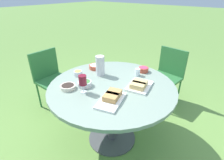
# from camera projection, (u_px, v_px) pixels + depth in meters

# --- Properties ---
(ground_plane) EXTENTS (40.00, 40.00, 0.00)m
(ground_plane) POSITION_uv_depth(u_px,v_px,m) (112.00, 138.00, 2.24)
(ground_plane) COLOR #668E42
(dining_table) EXTENTS (1.36, 1.36, 0.77)m
(dining_table) POSITION_uv_depth(u_px,v_px,m) (112.00, 94.00, 1.93)
(dining_table) COLOR #4C4C51
(dining_table) RESTS_ON ground_plane
(chair_near_right) EXTENTS (0.47, 0.48, 0.89)m
(chair_near_right) POSITION_uv_depth(u_px,v_px,m) (167.00, 73.00, 2.74)
(chair_near_right) COLOR #2D6B38
(chair_near_right) RESTS_ON ground_plane
(chair_far_back) EXTENTS (0.45, 0.43, 0.89)m
(chair_far_back) POSITION_uv_depth(u_px,v_px,m) (50.00, 75.00, 2.66)
(chair_far_back) COLOR #2D6B38
(chair_far_back) RESTS_ON ground_plane
(water_pitcher) EXTENTS (0.11, 0.10, 0.24)m
(water_pitcher) POSITION_uv_depth(u_px,v_px,m) (100.00, 66.00, 2.04)
(water_pitcher) COLOR silver
(water_pitcher) RESTS_ON dining_table
(wine_glass) EXTENTS (0.08, 0.08, 0.19)m
(wine_glass) POSITION_uv_depth(u_px,v_px,m) (83.00, 81.00, 1.68)
(wine_glass) COLOR silver
(wine_glass) RESTS_ON dining_table
(platter_bread_main) EXTENTS (0.38, 0.28, 0.07)m
(platter_bread_main) POSITION_uv_depth(u_px,v_px,m) (112.00, 98.00, 1.61)
(platter_bread_main) COLOR white
(platter_bread_main) RESTS_ON dining_table
(platter_charcuterie) EXTENTS (0.35, 0.28, 0.07)m
(platter_charcuterie) POSITION_uv_depth(u_px,v_px,m) (139.00, 85.00, 1.82)
(platter_charcuterie) COLOR white
(platter_charcuterie) RESTS_ON dining_table
(bowl_fries) EXTENTS (0.10, 0.10, 0.06)m
(bowl_fries) POSITION_uv_depth(u_px,v_px,m) (78.00, 73.00, 2.07)
(bowl_fries) COLOR silver
(bowl_fries) RESTS_ON dining_table
(bowl_salad) EXTENTS (0.15, 0.15, 0.05)m
(bowl_salad) POSITION_uv_depth(u_px,v_px,m) (85.00, 83.00, 1.84)
(bowl_salad) COLOR silver
(bowl_salad) RESTS_ON dining_table
(bowl_olives) EXTENTS (0.16, 0.16, 0.04)m
(bowl_olives) POSITION_uv_depth(u_px,v_px,m) (68.00, 87.00, 1.80)
(bowl_olives) COLOR beige
(bowl_olives) RESTS_ON dining_table
(bowl_dip_red) EXTENTS (0.12, 0.12, 0.06)m
(bowl_dip_red) POSITION_uv_depth(u_px,v_px,m) (143.00, 69.00, 2.16)
(bowl_dip_red) COLOR #B74733
(bowl_dip_red) RESTS_ON dining_table
(bowl_dip_cream) EXTENTS (0.16, 0.16, 0.05)m
(bowl_dip_cream) POSITION_uv_depth(u_px,v_px,m) (95.00, 67.00, 2.25)
(bowl_dip_cream) COLOR #B74733
(bowl_dip_cream) RESTS_ON dining_table
(cup_water_near) EXTENTS (0.06, 0.06, 0.09)m
(cup_water_near) POSITION_uv_depth(u_px,v_px,m) (137.00, 72.00, 2.06)
(cup_water_near) COLOR silver
(cup_water_near) RESTS_ON dining_table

